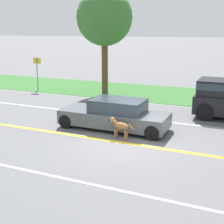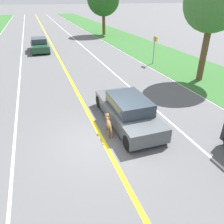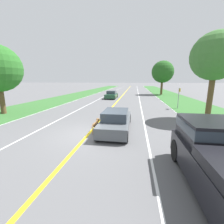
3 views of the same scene
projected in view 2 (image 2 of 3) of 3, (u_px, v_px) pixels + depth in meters
The scene contains 9 objects.
ground_plane at pixel (103, 140), 9.16m from camera, with size 400.00×400.00×0.00m, color #5B5B5E.
centre_divider_line at pixel (103, 140), 9.16m from camera, with size 0.18×160.00×0.01m, color yellow.
lane_dash_same_dir at pixel (174, 126), 10.18m from camera, with size 0.10×160.00×0.01m, color white.
lane_dash_oncoming at pixel (13, 158), 8.14m from camera, with size 0.10×160.00×0.01m, color white.
ego_car at pixel (128, 110), 10.20m from camera, with size 1.80×4.80×1.35m.
dog at pixel (109, 123), 9.32m from camera, with size 0.35×1.18×0.87m.
oncoming_car at pixel (40, 45), 24.02m from camera, with size 1.84×4.68×1.38m.
roadside_tree_right_near at pixel (214, 2), 13.49m from camera, with size 3.71×3.71×6.92m.
street_sign at pixel (154, 47), 18.85m from camera, with size 0.11×0.64×2.40m.
Camera 2 is at (-2.12, -7.25, 5.32)m, focal length 35.00 mm.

